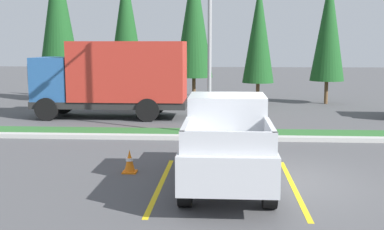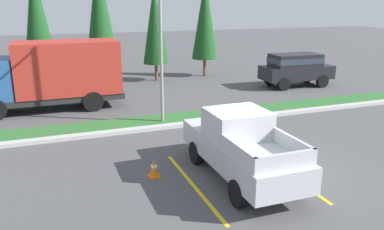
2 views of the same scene
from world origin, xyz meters
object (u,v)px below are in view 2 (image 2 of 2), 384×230
object	(u,v)px
cypress_tree_left_inner	(37,15)
cypress_tree_center	(100,10)
cypress_tree_rightmost	(205,18)
street_light	(161,27)
traffic_cone	(154,168)
suv_distant	(296,67)
pickup_truck_main	(240,146)
cypress_tree_right_inner	(155,23)
cargo_truck_distant	(55,73)

from	to	relation	value
cypress_tree_left_inner	cypress_tree_center	world-z (taller)	cypress_tree_center
cypress_tree_center	cypress_tree_rightmost	xyz separation A→B (m)	(7.33, 0.04, -0.55)
street_light	cypress_tree_rightmost	xyz separation A→B (m)	(6.17, 10.12, -0.08)
traffic_cone	cypress_tree_left_inner	bearing A→B (deg)	101.29
cypress_tree_center	suv_distant	bearing A→B (deg)	-25.60
suv_distant	street_light	xyz separation A→B (m)	(-10.22, -4.62, 3.02)
pickup_truck_main	cypress_tree_right_inner	distance (m)	16.30
cypress_tree_left_inner	cypress_tree_right_inner	bearing A→B (deg)	-3.98
pickup_truck_main	cypress_tree_center	size ratio (longest dim) A/B	0.65
pickup_truck_main	cypress_tree_rightmost	distance (m)	17.58
suv_distant	cypress_tree_center	distance (m)	13.10
pickup_truck_main	cargo_truck_distant	xyz separation A→B (m)	(-4.97, 10.50, 0.81)
suv_distant	cypress_tree_right_inner	xyz separation A→B (m)	(-7.85, 5.07, 2.65)
suv_distant	cypress_tree_rightmost	distance (m)	7.44
suv_distant	traffic_cone	world-z (taller)	suv_distant
street_light	cypress_tree_center	world-z (taller)	cypress_tree_center
cypress_tree_left_inner	cypress_tree_center	bearing A→B (deg)	-1.92
street_light	cypress_tree_center	xyz separation A→B (m)	(-1.17, 10.08, 0.47)
pickup_truck_main	cypress_tree_center	xyz separation A→B (m)	(-1.77, 16.34, 3.69)
cypress_tree_center	cypress_tree_right_inner	xyz separation A→B (m)	(3.54, -0.38, -0.84)
pickup_truck_main	cypress_tree_rightmost	size ratio (longest dim) A/B	0.74
cargo_truck_distant	traffic_cone	size ratio (longest dim) A/B	11.34
pickup_truck_main	street_light	xyz separation A→B (m)	(-0.60, 6.26, 3.22)
cypress_tree_rightmost	street_light	bearing A→B (deg)	-121.36
suv_distant	cypress_tree_rightmost	xyz separation A→B (m)	(-4.05, 5.50, 2.95)
street_light	cypress_tree_right_inner	bearing A→B (deg)	76.24
cypress_tree_center	traffic_cone	distance (m)	16.03
cypress_tree_left_inner	cypress_tree_right_inner	xyz separation A→B (m)	(7.35, -0.51, -0.59)
traffic_cone	cargo_truck_distant	bearing A→B (deg)	104.61
cypress_tree_rightmost	suv_distant	bearing A→B (deg)	-53.58
street_light	cypress_tree_right_inner	distance (m)	9.99
cypress_tree_left_inner	traffic_cone	size ratio (longest dim) A/B	12.67
suv_distant	traffic_cone	size ratio (longest dim) A/B	7.77
cargo_truck_distant	cypress_tree_right_inner	xyz separation A→B (m)	(6.74, 5.45, 2.04)
pickup_truck_main	suv_distant	distance (m)	14.53
cypress_tree_center	traffic_cone	bearing A→B (deg)	-92.66
cargo_truck_distant	cypress_tree_left_inner	world-z (taller)	cypress_tree_left_inner
pickup_truck_main	cargo_truck_distant	size ratio (longest dim) A/B	0.77
suv_distant	cargo_truck_distant	bearing A→B (deg)	-178.49
cypress_tree_rightmost	traffic_cone	size ratio (longest dim) A/B	11.85
cargo_truck_distant	cypress_tree_left_inner	size ratio (longest dim) A/B	0.89
traffic_cone	cypress_tree_rightmost	bearing A→B (deg)	62.44
cargo_truck_distant	cypress_tree_right_inner	distance (m)	8.91
cargo_truck_distant	suv_distant	distance (m)	14.61
street_light	cypress_tree_center	bearing A→B (deg)	96.60
pickup_truck_main	cypress_tree_center	world-z (taller)	cypress_tree_center
street_light	cargo_truck_distant	bearing A→B (deg)	135.85
pickup_truck_main	suv_distant	bearing A→B (deg)	48.54
cypress_tree_left_inner	cypress_tree_center	size ratio (longest dim) A/B	0.95
pickup_truck_main	cypress_tree_rightmost	world-z (taller)	cypress_tree_rightmost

